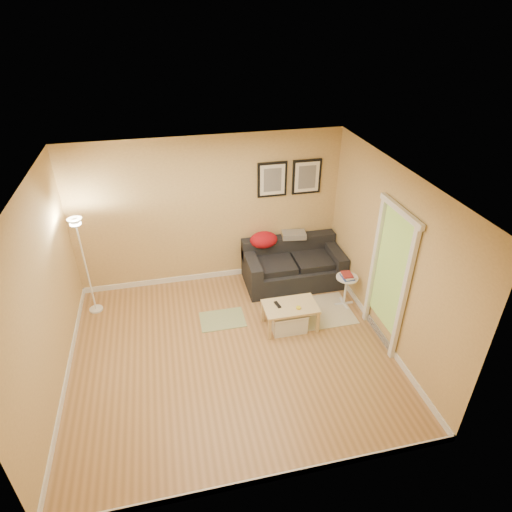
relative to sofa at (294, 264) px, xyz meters
name	(u,v)px	position (x,y,z in m)	size (l,w,h in m)	color
floor	(232,352)	(-1.38, -1.53, -0.38)	(4.50, 4.50, 0.00)	#AD7E4A
ceiling	(225,182)	(-1.38, -1.53, 2.23)	(4.50, 4.50, 0.00)	white
wall_back	(209,212)	(-1.38, 0.47, 0.92)	(4.50, 4.50, 0.00)	tan
wall_front	(266,399)	(-1.38, -3.53, 0.92)	(4.50, 4.50, 0.00)	tan
wall_left	(42,301)	(-3.63, -1.53, 0.92)	(4.00, 4.00, 0.00)	tan
wall_right	(389,258)	(0.87, -1.53, 0.92)	(4.00, 4.00, 0.00)	tan
baseboard_back	(213,275)	(-1.38, 0.46, -0.33)	(4.50, 0.02, 0.10)	white
baseboard_front	(264,479)	(-1.38, -3.52, -0.33)	(4.50, 0.02, 0.10)	white
baseboard_left	(67,375)	(-3.62, -1.53, -0.33)	(0.02, 4.00, 0.10)	white
baseboard_right	(375,327)	(0.86, -1.53, -0.33)	(0.02, 4.00, 0.10)	white
sofa	(294,264)	(0.00, 0.00, 0.00)	(1.70, 0.90, 0.75)	black
red_throw	(264,240)	(-0.48, 0.27, 0.40)	(0.48, 0.36, 0.28)	#B1101E
plaid_throw	(294,235)	(0.08, 0.32, 0.41)	(0.42, 0.26, 0.10)	tan
framed_print_left	(272,180)	(-0.30, 0.45, 1.43)	(0.50, 0.04, 0.60)	black
framed_print_right	(307,177)	(0.30, 0.45, 1.43)	(0.50, 0.04, 0.60)	black
area_rug	(313,312)	(0.06, -0.92, -0.37)	(1.25, 0.85, 0.01)	beige
green_runner	(222,319)	(-1.40, -0.78, -0.37)	(0.70, 0.50, 0.01)	#668C4C
coffee_table	(290,316)	(-0.41, -1.17, -0.17)	(0.81, 0.50, 0.41)	#E0C689
remote_control	(277,305)	(-0.59, -1.11, 0.04)	(0.05, 0.16, 0.02)	black
tape_roll	(298,308)	(-0.31, -1.26, 0.05)	(0.07, 0.07, 0.03)	yellow
storage_bin	(288,320)	(-0.44, -1.21, -0.21)	(0.53, 0.39, 0.33)	white
side_table	(345,291)	(0.64, -0.82, -0.10)	(0.36, 0.36, 0.54)	white
book_stack	(347,276)	(0.63, -0.83, 0.20)	(0.17, 0.23, 0.07)	#314B94
floor_lamp	(87,269)	(-3.38, -0.07, 0.41)	(0.22, 0.22, 1.67)	white
doorway	(388,280)	(0.82, -1.68, 0.65)	(0.12, 1.01, 2.13)	white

